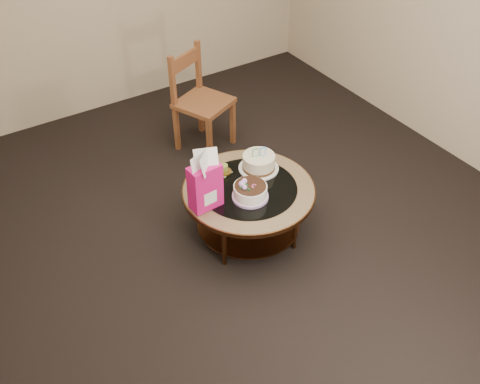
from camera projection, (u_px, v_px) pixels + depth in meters
ground at (248, 231)px, 4.35m from camera, size 5.00×5.00×0.00m
room_walls at (251, 55)px, 3.36m from camera, size 4.52×5.02×2.61m
coffee_table at (249, 195)px, 4.11m from camera, size 1.02×1.02×0.46m
decorated_cake at (250, 192)px, 3.93m from camera, size 0.27×0.27×0.16m
cream_cake at (259, 163)px, 4.20m from camera, size 0.32×0.32×0.20m
gift_bag at (205, 181)px, 3.75m from camera, size 0.24×0.18×0.46m
pillar_candle at (224, 170)px, 4.18m from camera, size 0.12×0.12×0.09m
dining_chair at (200, 101)px, 4.98m from camera, size 0.59×0.59×0.97m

